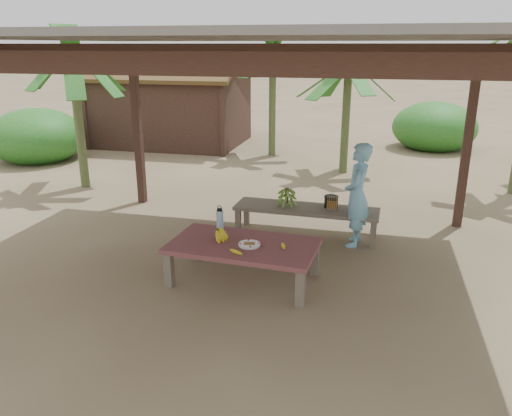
% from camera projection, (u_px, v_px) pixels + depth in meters
% --- Properties ---
extents(ground, '(80.00, 80.00, 0.00)m').
position_uv_depth(ground, '(259.00, 266.00, 6.70)').
color(ground, brown).
rests_on(ground, ground).
extents(pavilion, '(6.60, 5.60, 2.95)m').
position_uv_depth(pavilion, '(258.00, 50.00, 5.82)').
color(pavilion, black).
rests_on(pavilion, ground).
extents(work_table, '(1.86, 1.12, 0.50)m').
position_uv_depth(work_table, '(243.00, 248.00, 6.17)').
color(work_table, brown).
rests_on(work_table, ground).
extents(bench, '(2.22, 0.67, 0.45)m').
position_uv_depth(bench, '(306.00, 211.00, 7.68)').
color(bench, brown).
rests_on(bench, ground).
extents(ripe_banana_bunch, '(0.28, 0.25, 0.16)m').
position_uv_depth(ripe_banana_bunch, '(217.00, 234.00, 6.25)').
color(ripe_banana_bunch, yellow).
rests_on(ripe_banana_bunch, work_table).
extents(plate, '(0.27, 0.27, 0.04)m').
position_uv_depth(plate, '(249.00, 245.00, 6.06)').
color(plate, white).
rests_on(plate, work_table).
extents(loose_banana_front, '(0.18, 0.10, 0.04)m').
position_uv_depth(loose_banana_front, '(236.00, 252.00, 5.85)').
color(loose_banana_front, yellow).
rests_on(loose_banana_front, work_table).
extents(loose_banana_side, '(0.09, 0.14, 0.04)m').
position_uv_depth(loose_banana_side, '(283.00, 246.00, 6.02)').
color(loose_banana_side, yellow).
rests_on(loose_banana_side, work_table).
extents(water_flask, '(0.09, 0.09, 0.34)m').
position_uv_depth(water_flask, '(220.00, 220.00, 6.55)').
color(water_flask, '#4092C8').
rests_on(water_flask, work_table).
extents(green_banana_stalk, '(0.27, 0.27, 0.30)m').
position_uv_depth(green_banana_stalk, '(287.00, 197.00, 7.70)').
color(green_banana_stalk, '#598C2D').
rests_on(green_banana_stalk, bench).
extents(cooking_pot, '(0.21, 0.21, 0.18)m').
position_uv_depth(cooking_pot, '(331.00, 202.00, 7.65)').
color(cooking_pot, black).
rests_on(cooking_pot, bench).
extents(skewer_rack, '(0.18, 0.09, 0.24)m').
position_uv_depth(skewer_rack, '(332.00, 203.00, 7.48)').
color(skewer_rack, '#A57F47').
rests_on(skewer_rack, bench).
extents(woman, '(0.40, 0.58, 1.53)m').
position_uv_depth(woman, '(357.00, 195.00, 7.20)').
color(woman, '#72B5D8').
rests_on(woman, ground).
extents(hut, '(4.40, 3.43, 2.85)m').
position_uv_depth(hut, '(173.00, 106.00, 14.74)').
color(hut, black).
rests_on(hut, ground).
extents(banana_plant_n, '(1.80, 1.80, 2.69)m').
position_uv_depth(banana_plant_n, '(348.00, 74.00, 10.93)').
color(banana_plant_n, '#596638').
rests_on(banana_plant_n, ground).
extents(banana_plant_nw, '(1.80, 1.80, 3.07)m').
position_uv_depth(banana_plant_nw, '(273.00, 55.00, 12.64)').
color(banana_plant_nw, '#596638').
rests_on(banana_plant_nw, ground).
extents(banana_plant_w, '(1.80, 1.80, 2.99)m').
position_uv_depth(banana_plant_w, '(72.00, 62.00, 9.69)').
color(banana_plant_w, '#596638').
rests_on(banana_plant_w, ground).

